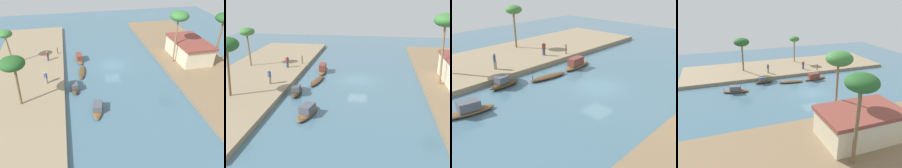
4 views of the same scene
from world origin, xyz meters
TOP-DOWN VIEW (x-y plane):
  - river_water at (0.00, 0.00)m, footprint 66.25×66.25m
  - riverbank_left at (0.00, -13.43)m, footprint 39.39×11.19m
  - riverbank_right at (0.00, 13.43)m, footprint 39.39×11.19m
  - sampan_near_left_bank at (1.51, -5.10)m, footprint 4.41×1.54m
  - sampan_with_tall_canopy at (-2.98, -5.18)m, footprint 4.36×1.48m
  - sampan_foreground at (5.95, -6.47)m, footprint 3.29×1.15m
  - sampan_open_hull at (10.98, -3.99)m, footprint 4.10×1.91m
  - person_on_near_bank at (-2.86, -10.30)m, footprint 0.48×0.48m
  - person_by_mooring at (4.24, -10.24)m, footprint 0.50×0.50m
  - mooring_post at (-5.16, -8.74)m, footprint 0.14×0.14m
  - palm_tree_left_near at (-3.07, -15.96)m, footprint 2.12×2.12m
  - palm_tree_left_far at (8.43, -12.93)m, footprint 2.84×2.84m
  - palm_tree_right_tall at (3.35, 15.97)m, footprint 2.62×2.62m
  - palm_tree_right_short at (1.57, 9.76)m, footprint 2.79×2.79m
  - riverside_building at (0.62, 12.87)m, footprint 8.29×5.15m

SIDE VIEW (x-z plane):
  - river_water at x=0.00m, z-range 0.00..0.00m
  - sampan_near_left_bank at x=1.51m, z-range -0.17..0.53m
  - riverbank_left at x=0.00m, z-range 0.00..0.51m
  - riverbank_right at x=0.00m, z-range 0.00..0.51m
  - sampan_foreground at x=5.95m, z-range -0.16..0.98m
  - sampan_open_hull at x=10.98m, z-range -0.13..0.95m
  - sampan_with_tall_canopy at x=-2.98m, z-range -0.14..1.07m
  - mooring_post at x=-5.16m, z-range 0.51..1.69m
  - person_on_near_bank at x=-2.86m, z-range 0.42..2.05m
  - person_by_mooring at x=4.24m, z-range 0.40..2.16m
  - riverside_building at x=0.62m, z-range 0.53..3.63m
  - palm_tree_left_near at x=-3.07m, z-range 2.54..8.06m
  - palm_tree_left_far at x=8.43m, z-range 2.78..9.07m
  - palm_tree_right_tall at x=3.35m, z-range 3.58..11.68m
  - palm_tree_right_short at x=1.57m, z-range 3.74..12.01m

